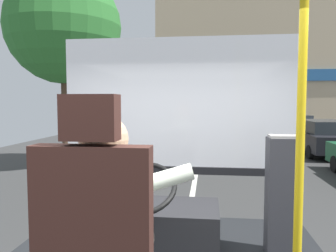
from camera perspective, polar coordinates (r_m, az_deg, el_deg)
ground at (r=10.94m, az=5.13°, el=-6.77°), size 18.00×44.00×0.06m
bus_driver at (r=1.61m, az=-10.30°, el=-15.47°), size 0.79×0.54×0.78m
steering_console at (r=2.85m, az=-2.84°, el=-17.04°), size 1.10×1.00×0.82m
handrail_pole at (r=1.78m, az=21.97°, el=-0.13°), size 0.04×0.04×2.26m
fare_box at (r=2.89m, az=19.11°, el=-11.34°), size 0.25×0.20×0.99m
windshield_panel at (r=3.58m, az=1.64°, el=0.85°), size 2.50×0.08×1.48m
street_tree at (r=11.11m, az=-17.57°, el=15.99°), size 3.52×3.52×6.13m
shop_building at (r=20.94m, az=17.93°, el=10.14°), size 13.68×4.42×8.62m
parked_car_black at (r=14.28m, az=25.12°, el=-1.69°), size 1.78×4.24×1.34m
parked_car_silver at (r=19.00m, az=20.49°, el=-0.15°), size 1.87×4.27×1.38m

